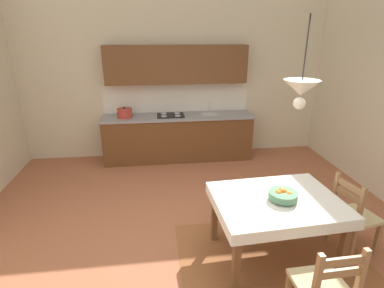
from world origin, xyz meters
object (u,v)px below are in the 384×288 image
(fruit_bowl, at_px, (283,195))
(pendant_lamp, at_px, (301,89))
(dining_chair_window_side, at_px, (353,216))
(kitchen_cabinetry, at_px, (178,117))
(dining_table, at_px, (276,209))

(fruit_bowl, xyz_separation_m, pendant_lamp, (0.01, -0.09, 1.13))
(dining_chair_window_side, relative_size, fruit_bowl, 3.10)
(dining_chair_window_side, bearing_deg, fruit_bowl, -176.47)
(dining_chair_window_side, bearing_deg, kitchen_cabinetry, 120.44)
(kitchen_cabinetry, relative_size, dining_chair_window_side, 3.13)
(fruit_bowl, bearing_deg, pendant_lamp, -85.23)
(dining_table, distance_m, fruit_bowl, 0.19)
(kitchen_cabinetry, bearing_deg, dining_chair_window_side, -59.56)
(kitchen_cabinetry, bearing_deg, fruit_bowl, -74.32)
(dining_table, xyz_separation_m, pendant_lamp, (0.05, -0.12, 1.31))
(dining_table, height_order, dining_chair_window_side, dining_chair_window_side)
(dining_table, bearing_deg, kitchen_cabinetry, 105.07)
(dining_chair_window_side, bearing_deg, pendant_lamp, -171.09)
(dining_chair_window_side, xyz_separation_m, pendant_lamp, (-0.90, -0.14, 1.50))
(kitchen_cabinetry, distance_m, dining_table, 3.15)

